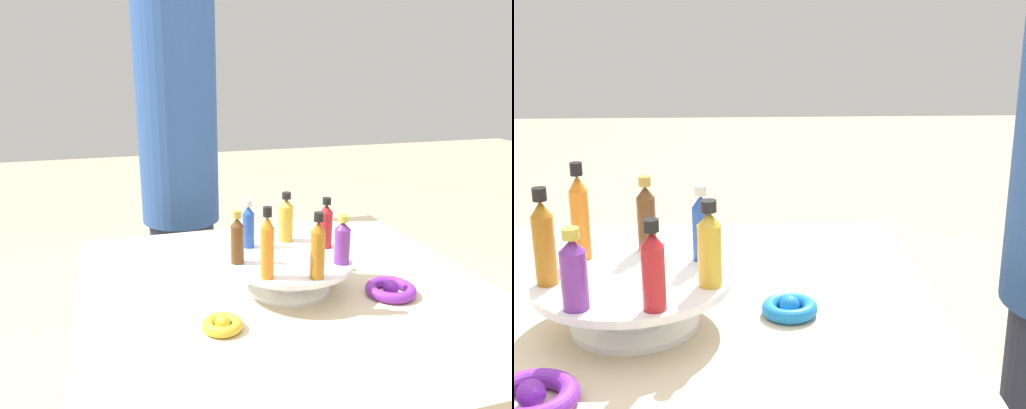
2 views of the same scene
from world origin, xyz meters
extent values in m
cylinder|color=white|center=(0.00, 0.00, 0.73)|extent=(0.19, 0.19, 0.01)
cylinder|color=white|center=(0.00, 0.00, 0.76)|extent=(0.10, 0.10, 0.05)
cylinder|color=white|center=(0.00, 0.00, 0.79)|extent=(0.29, 0.29, 0.01)
cylinder|color=#AD6B19|center=(-0.02, 0.12, 0.85)|extent=(0.03, 0.03, 0.10)
cone|color=#AD6B19|center=(-0.02, 0.12, 0.91)|extent=(0.03, 0.03, 0.02)
cylinder|color=black|center=(-0.02, 0.12, 0.93)|extent=(0.02, 0.02, 0.02)
cylinder|color=#702D93|center=(-0.10, 0.06, 0.84)|extent=(0.03, 0.03, 0.08)
cone|color=#702D93|center=(-0.10, 0.06, 0.89)|extent=(0.03, 0.03, 0.02)
cylinder|color=gold|center=(-0.10, 0.06, 0.90)|extent=(0.02, 0.02, 0.01)
cylinder|color=#B21E23|center=(-0.11, -0.04, 0.84)|extent=(0.03, 0.03, 0.09)
cone|color=#B21E23|center=(-0.11, -0.04, 0.90)|extent=(0.03, 0.03, 0.02)
cylinder|color=black|center=(-0.11, -0.04, 0.92)|extent=(0.02, 0.02, 0.02)
cylinder|color=gold|center=(-0.03, -0.11, 0.84)|extent=(0.03, 0.03, 0.09)
cone|color=gold|center=(-0.03, -0.11, 0.90)|extent=(0.03, 0.03, 0.02)
cylinder|color=black|center=(-0.03, -0.11, 0.92)|extent=(0.02, 0.02, 0.02)
cylinder|color=#234CAD|center=(0.07, -0.10, 0.84)|extent=(0.03, 0.03, 0.08)
cone|color=#234CAD|center=(0.07, -0.10, 0.89)|extent=(0.03, 0.03, 0.02)
cylinder|color=silver|center=(0.07, -0.10, 0.91)|extent=(0.02, 0.02, 0.02)
cylinder|color=brown|center=(0.12, -0.01, 0.84)|extent=(0.03, 0.03, 0.09)
cone|color=brown|center=(0.12, -0.01, 0.90)|extent=(0.03, 0.03, 0.02)
cylinder|color=#B79338|center=(0.12, -0.01, 0.91)|extent=(0.02, 0.02, 0.02)
cylinder|color=orange|center=(0.08, 0.09, 0.85)|extent=(0.03, 0.03, 0.11)
cone|color=orange|center=(0.08, 0.09, 0.92)|extent=(0.03, 0.03, 0.02)
cylinder|color=black|center=(0.08, 0.09, 0.94)|extent=(0.02, 0.02, 0.02)
torus|color=gold|center=(0.19, 0.14, 0.73)|extent=(0.08, 0.08, 0.02)
sphere|color=gold|center=(0.19, 0.14, 0.74)|extent=(0.03, 0.03, 0.03)
torus|color=purple|center=(-0.21, 0.09, 0.74)|extent=(0.11, 0.11, 0.03)
sphere|color=purple|center=(-0.21, 0.09, 0.74)|extent=(0.04, 0.04, 0.04)
torus|color=blue|center=(0.03, -0.23, 0.73)|extent=(0.09, 0.09, 0.02)
sphere|color=blue|center=(0.03, -0.23, 0.74)|extent=(0.03, 0.03, 0.03)
camera|label=1|loc=(0.37, 1.00, 1.23)|focal=35.00mm
camera|label=2|loc=(-0.97, -0.16, 1.20)|focal=50.00mm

